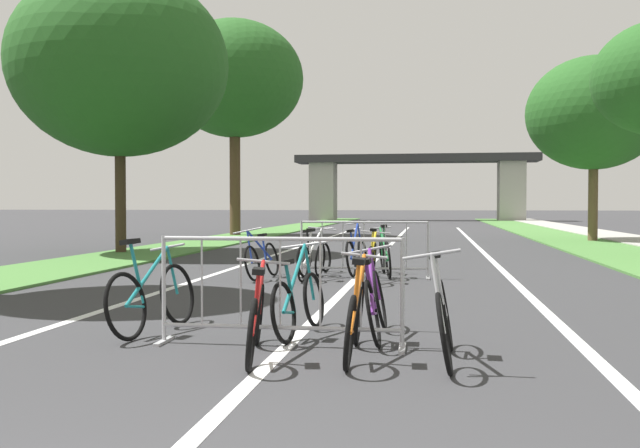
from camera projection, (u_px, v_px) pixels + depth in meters
grass_verge_left at (251, 235)px, 30.44m from camera, size 2.57×68.11×0.05m
grass_verge_right at (557, 237)px, 28.45m from camera, size 2.57×68.11×0.05m
sidewalk_path_right at (619, 237)px, 28.08m from camera, size 2.17×68.11×0.08m
lane_stripe_center at (386, 249)px, 21.39m from camera, size 0.14×39.40×0.01m
lane_stripe_right_lane at (481, 250)px, 20.95m from camera, size 0.14×39.40×0.01m
lane_stripe_left_lane at (296, 248)px, 21.83m from camera, size 0.14×39.40×0.01m
overpass_bridge at (415, 177)px, 57.41m from camera, size 19.45×3.19×5.34m
tree_left_pine_far at (119, 65)px, 19.16m from camera, size 5.88×5.88×7.65m
tree_left_cypress_far at (235, 79)px, 29.85m from camera, size 5.81×5.81×9.12m
tree_right_oak_near at (594, 113)px, 25.17m from camera, size 4.75×4.75×6.62m
crowd_barrier_nearest at (280, 292)px, 6.75m from camera, size 2.39×0.47×1.05m
crowd_barrier_second at (364, 250)px, 12.97m from camera, size 2.39×0.49×1.05m
bicycle_blue_0 at (262, 259)px, 12.85m from camera, size 0.62×1.63×0.96m
bicycle_teal_1 at (299, 301)px, 7.32m from camera, size 0.55×1.58×0.97m
bicycle_black_2 at (314, 257)px, 13.60m from camera, size 0.54×1.67×0.91m
bicycle_green_3 at (385, 256)px, 13.30m from camera, size 0.53×1.74×0.98m
bicycle_silver_4 at (444, 318)px, 6.06m from camera, size 0.46×1.63×1.01m
bicycle_orange_5 at (355, 317)px, 6.26m from camera, size 0.45×1.69×0.91m
bicycle_red_6 at (256, 319)px, 6.26m from camera, size 0.51×1.67×0.85m
bicycle_white_7 at (312, 259)px, 12.75m from camera, size 0.55×1.69×0.94m
bicycle_yellow_8 at (372, 261)px, 12.35m from camera, size 0.54×1.65×0.95m
bicycle_purple_9 at (376, 302)px, 7.15m from camera, size 0.48×1.64×0.93m
bicycle_blue_10 at (357, 255)px, 13.58m from camera, size 0.49×1.76×1.03m
bicycle_teal_11 at (153, 296)px, 7.48m from camera, size 0.46×1.71×1.01m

